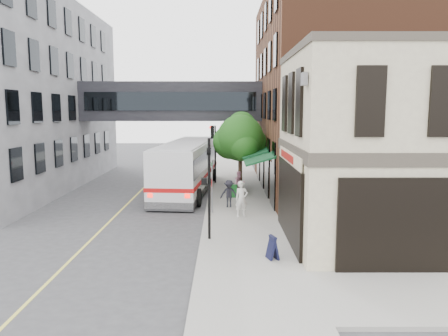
{
  "coord_description": "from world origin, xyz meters",
  "views": [
    {
      "loc": [
        1.02,
        -16.93,
        5.88
      ],
      "look_at": [
        1.06,
        4.23,
        3.04
      ],
      "focal_mm": 35.0,
      "sensor_mm": 36.0,
      "label": 1
    }
  ],
  "objects_px": {
    "bus": "(187,165)",
    "newspaper_box": "(234,191)",
    "pedestrian_b": "(239,183)",
    "sandwich_board": "(273,247)",
    "pedestrian_c": "(229,194)",
    "pedestrian_a": "(242,199)"
  },
  "relations": [
    {
      "from": "bus",
      "to": "pedestrian_c",
      "type": "height_order",
      "value": "bus"
    },
    {
      "from": "bus",
      "to": "pedestrian_a",
      "type": "xyz_separation_m",
      "value": [
        3.55,
        -7.85,
        -0.86
      ]
    },
    {
      "from": "bus",
      "to": "sandwich_board",
      "type": "relative_size",
      "value": 14.41
    },
    {
      "from": "pedestrian_a",
      "to": "newspaper_box",
      "type": "relative_size",
      "value": 2.31
    },
    {
      "from": "pedestrian_c",
      "to": "sandwich_board",
      "type": "xyz_separation_m",
      "value": [
        1.56,
        -9.06,
        -0.35
      ]
    },
    {
      "from": "pedestrian_b",
      "to": "sandwich_board",
      "type": "bearing_deg",
      "value": -107.61
    },
    {
      "from": "pedestrian_c",
      "to": "newspaper_box",
      "type": "height_order",
      "value": "pedestrian_c"
    },
    {
      "from": "pedestrian_c",
      "to": "newspaper_box",
      "type": "relative_size",
      "value": 1.93
    },
    {
      "from": "pedestrian_b",
      "to": "newspaper_box",
      "type": "distance_m",
      "value": 0.81
    },
    {
      "from": "bus",
      "to": "newspaper_box",
      "type": "xyz_separation_m",
      "value": [
        3.27,
        -2.62,
        -1.4
      ]
    },
    {
      "from": "bus",
      "to": "pedestrian_a",
      "type": "bearing_deg",
      "value": -65.69
    },
    {
      "from": "newspaper_box",
      "to": "sandwich_board",
      "type": "height_order",
      "value": "sandwich_board"
    },
    {
      "from": "pedestrian_b",
      "to": "sandwich_board",
      "type": "height_order",
      "value": "pedestrian_b"
    },
    {
      "from": "pedestrian_b",
      "to": "pedestrian_c",
      "type": "height_order",
      "value": "pedestrian_b"
    },
    {
      "from": "newspaper_box",
      "to": "sandwich_board",
      "type": "bearing_deg",
      "value": -80.79
    },
    {
      "from": "newspaper_box",
      "to": "pedestrian_b",
      "type": "bearing_deg",
      "value": 61.6
    },
    {
      "from": "pedestrian_a",
      "to": "newspaper_box",
      "type": "xyz_separation_m",
      "value": [
        -0.27,
        5.23,
        -0.55
      ]
    },
    {
      "from": "pedestrian_c",
      "to": "sandwich_board",
      "type": "height_order",
      "value": "pedestrian_c"
    },
    {
      "from": "pedestrian_c",
      "to": "pedestrian_a",
      "type": "bearing_deg",
      "value": -72.77
    },
    {
      "from": "bus",
      "to": "pedestrian_b",
      "type": "height_order",
      "value": "bus"
    },
    {
      "from": "bus",
      "to": "pedestrian_c",
      "type": "distance_m",
      "value": 6.37
    },
    {
      "from": "pedestrian_c",
      "to": "newspaper_box",
      "type": "xyz_separation_m",
      "value": [
        0.37,
        2.96,
        -0.39
      ]
    }
  ]
}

